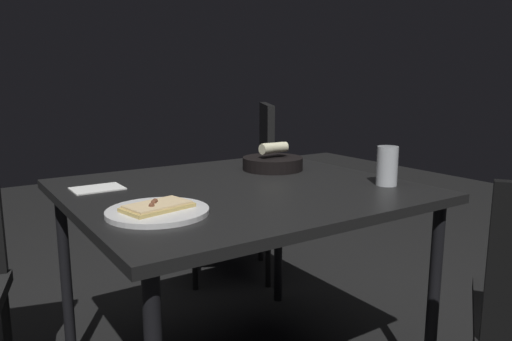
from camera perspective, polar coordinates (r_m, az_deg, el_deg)
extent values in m
cube|color=black|center=(1.63, -2.01, -2.39)|extent=(1.10, 0.99, 0.03)
cylinder|color=black|center=(2.34, 2.66, -7.44)|extent=(0.04, 0.04, 0.69)
cylinder|color=black|center=(1.96, -21.57, -11.86)|extent=(0.04, 0.04, 0.69)
cylinder|color=black|center=(1.77, 20.25, -14.37)|extent=(0.04, 0.04, 0.69)
cylinder|color=white|center=(1.32, -11.56, -4.79)|extent=(0.28, 0.28, 0.01)
cube|color=tan|center=(1.32, -11.58, -4.29)|extent=(0.20, 0.14, 0.01)
cube|color=beige|center=(1.31, -11.59, -3.95)|extent=(0.18, 0.13, 0.01)
sphere|color=brown|center=(1.29, -12.25, -4.10)|extent=(0.02, 0.02, 0.02)
sphere|color=brown|center=(1.33, -11.86, -3.59)|extent=(0.02, 0.02, 0.02)
sphere|color=brown|center=(1.32, -12.02, -3.74)|extent=(0.02, 0.02, 0.02)
cylinder|color=black|center=(1.93, 1.99, 0.84)|extent=(0.24, 0.24, 0.05)
cylinder|color=beige|center=(1.91, 1.95, 2.67)|extent=(0.12, 0.06, 0.04)
cylinder|color=beige|center=(1.91, 2.19, 2.73)|extent=(0.11, 0.05, 0.04)
cylinder|color=#B61F14|center=(1.91, 0.39, 0.64)|extent=(0.06, 0.06, 0.03)
cylinder|color=silver|center=(1.69, 15.27, 0.53)|extent=(0.07, 0.07, 0.13)
cylinder|color=orange|center=(1.70, 15.19, -0.92)|extent=(0.06, 0.06, 0.04)
cube|color=white|center=(1.67, -18.27, -2.03)|extent=(0.16, 0.12, 0.00)
cylinder|color=black|center=(1.95, -27.31, -17.24)|extent=(0.03, 0.03, 0.39)
cube|color=black|center=(2.64, -3.11, -3.33)|extent=(0.60, 0.60, 0.04)
cube|color=black|center=(2.60, 1.24, 2.46)|extent=(0.23, 0.38, 0.49)
cylinder|color=black|center=(2.88, -7.01, -6.87)|extent=(0.03, 0.03, 0.41)
cylinder|color=black|center=(2.52, -7.28, -9.47)|extent=(0.03, 0.03, 0.41)
cylinder|color=black|center=(2.89, 0.59, -6.72)|extent=(0.03, 0.03, 0.41)
cylinder|color=black|center=(2.53, 1.45, -9.28)|extent=(0.03, 0.03, 0.41)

